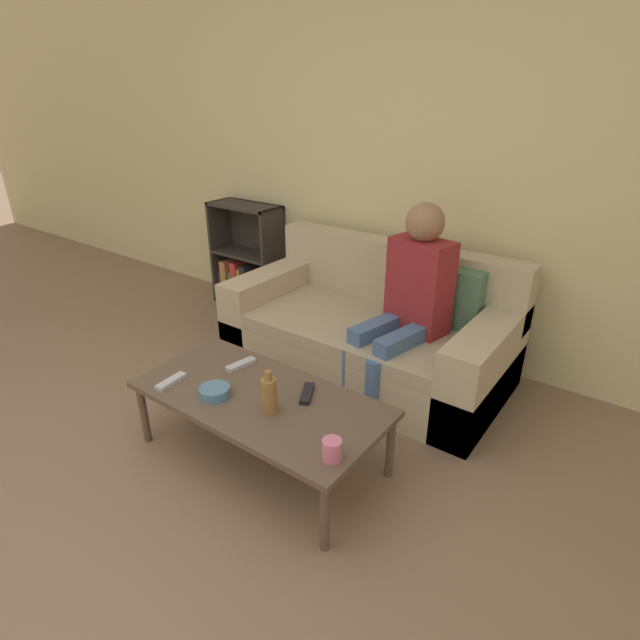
# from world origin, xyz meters

# --- Properties ---
(ground_plane) EXTENTS (22.00, 22.00, 0.00)m
(ground_plane) POSITION_xyz_m (0.00, 0.00, 0.00)
(ground_plane) COLOR #84664C
(wall_back) EXTENTS (12.00, 0.06, 2.60)m
(wall_back) POSITION_xyz_m (0.00, 2.76, 1.30)
(wall_back) COLOR beige
(wall_back) RESTS_ON ground_plane
(couch) EXTENTS (1.77, 0.90, 0.80)m
(couch) POSITION_xyz_m (0.14, 2.22, 0.27)
(couch) COLOR tan
(couch) RESTS_ON ground_plane
(bookshelf) EXTENTS (0.62, 0.28, 0.86)m
(bookshelf) POSITION_xyz_m (-1.33, 2.60, 0.34)
(bookshelf) COLOR #332D28
(bookshelf) RESTS_ON ground_plane
(coffee_table) EXTENTS (1.24, 0.61, 0.37)m
(coffee_table) POSITION_xyz_m (0.17, 1.14, 0.34)
(coffee_table) COLOR brown
(coffee_table) RESTS_ON ground_plane
(person_adult) EXTENTS (0.44, 0.67, 1.15)m
(person_adult) POSITION_xyz_m (0.44, 2.14, 0.65)
(person_adult) COLOR #476693
(person_adult) RESTS_ON ground_plane
(cup_near) EXTENTS (0.08, 0.08, 0.09)m
(cup_near) POSITION_xyz_m (0.71, 0.98, 0.41)
(cup_near) COLOR pink
(cup_near) RESTS_ON coffee_table
(tv_remote_0) EXTENTS (0.07, 0.18, 0.02)m
(tv_remote_0) POSITION_xyz_m (-0.10, 1.29, 0.38)
(tv_remote_0) COLOR #B7B7BC
(tv_remote_0) RESTS_ON coffee_table
(tv_remote_1) EXTENTS (0.12, 0.17, 0.02)m
(tv_remote_1) POSITION_xyz_m (0.35, 1.28, 0.38)
(tv_remote_1) COLOR black
(tv_remote_1) RESTS_ON coffee_table
(tv_remote_2) EXTENTS (0.06, 0.17, 0.02)m
(tv_remote_2) POSITION_xyz_m (-0.26, 0.96, 0.38)
(tv_remote_2) COLOR #B7B7BC
(tv_remote_2) RESTS_ON coffee_table
(snack_bowl) EXTENTS (0.15, 0.15, 0.05)m
(snack_bowl) POSITION_xyz_m (-0.01, 1.02, 0.39)
(snack_bowl) COLOR teal
(snack_bowl) RESTS_ON coffee_table
(bottle) EXTENTS (0.07, 0.07, 0.21)m
(bottle) POSITION_xyz_m (0.30, 1.07, 0.46)
(bottle) COLOR olive
(bottle) RESTS_ON coffee_table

